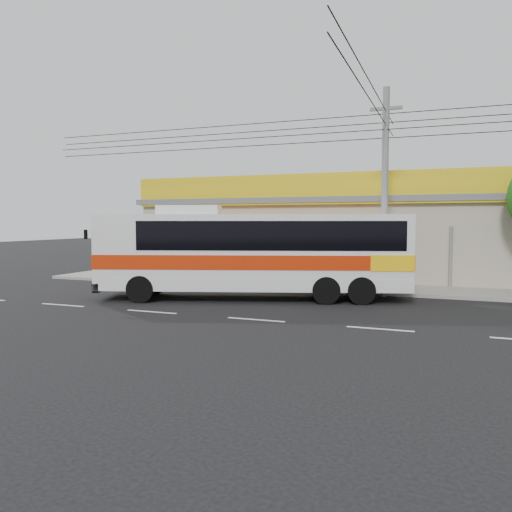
{
  "coord_description": "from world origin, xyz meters",
  "views": [
    {
      "loc": [
        5.8,
        -17.65,
        3.24
      ],
      "look_at": [
        -1.72,
        2.0,
        1.77
      ],
      "focal_mm": 35.0,
      "sensor_mm": 36.0,
      "label": 1
    }
  ],
  "objects_px": {
    "coach_bus": "(257,249)",
    "utility_pole": "(386,125)",
    "motorbike_dark": "(123,268)",
    "motorbike_red": "(181,271)"
  },
  "relations": [
    {
      "from": "coach_bus",
      "to": "utility_pole",
      "type": "distance_m",
      "value": 7.55
    },
    {
      "from": "utility_pole",
      "to": "motorbike_dark",
      "type": "bearing_deg",
      "value": 173.64
    },
    {
      "from": "coach_bus",
      "to": "motorbike_red",
      "type": "distance_m",
      "value": 6.35
    },
    {
      "from": "coach_bus",
      "to": "motorbike_dark",
      "type": "distance_m",
      "value": 10.69
    },
    {
      "from": "motorbike_dark",
      "to": "motorbike_red",
      "type": "bearing_deg",
      "value": -104.76
    },
    {
      "from": "motorbike_red",
      "to": "motorbike_dark",
      "type": "xyz_separation_m",
      "value": [
        -4.35,
        1.12,
        -0.06
      ]
    },
    {
      "from": "motorbike_red",
      "to": "motorbike_dark",
      "type": "height_order",
      "value": "motorbike_red"
    },
    {
      "from": "motorbike_dark",
      "to": "utility_pole",
      "type": "relative_size",
      "value": 0.05
    },
    {
      "from": "motorbike_dark",
      "to": "utility_pole",
      "type": "height_order",
      "value": "utility_pole"
    },
    {
      "from": "motorbike_red",
      "to": "utility_pole",
      "type": "distance_m",
      "value": 12.16
    }
  ]
}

